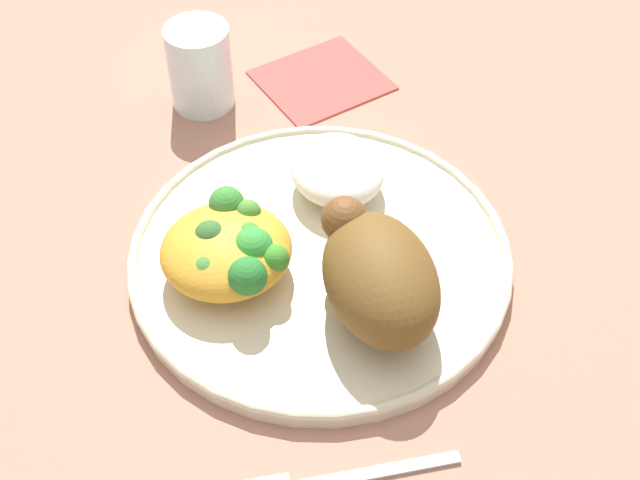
{
  "coord_description": "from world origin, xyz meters",
  "views": [
    {
      "loc": [
        -0.42,
        0.12,
        0.5
      ],
      "look_at": [
        0.0,
        0.0,
        0.03
      ],
      "focal_mm": 48.98,
      "sensor_mm": 36.0,
      "label": 1
    }
  ],
  "objects_px": {
    "fork": "(335,479)",
    "napkin": "(322,79)",
    "plate": "(320,256)",
    "mac_cheese_with_broccoli": "(229,249)",
    "rice_pile": "(337,170)",
    "water_glass": "(200,67)",
    "roasted_chicken": "(378,275)"
  },
  "relations": [
    {
      "from": "roasted_chicken",
      "to": "mac_cheese_with_broccoli",
      "type": "height_order",
      "value": "roasted_chicken"
    },
    {
      "from": "mac_cheese_with_broccoli",
      "to": "fork",
      "type": "height_order",
      "value": "mac_cheese_with_broccoli"
    },
    {
      "from": "roasted_chicken",
      "to": "fork",
      "type": "relative_size",
      "value": 0.85
    },
    {
      "from": "plate",
      "to": "fork",
      "type": "bearing_deg",
      "value": 167.35
    },
    {
      "from": "water_glass",
      "to": "plate",
      "type": "bearing_deg",
      "value": -167.18
    },
    {
      "from": "rice_pile",
      "to": "mac_cheese_with_broccoli",
      "type": "bearing_deg",
      "value": 122.84
    },
    {
      "from": "roasted_chicken",
      "to": "mac_cheese_with_broccoli",
      "type": "relative_size",
      "value": 1.25
    },
    {
      "from": "fork",
      "to": "water_glass",
      "type": "distance_m",
      "value": 0.39
    },
    {
      "from": "fork",
      "to": "water_glass",
      "type": "height_order",
      "value": "water_glass"
    },
    {
      "from": "water_glass",
      "to": "napkin",
      "type": "xyz_separation_m",
      "value": [
        -0.0,
        -0.11,
        -0.04
      ]
    },
    {
      "from": "rice_pile",
      "to": "fork",
      "type": "relative_size",
      "value": 0.57
    },
    {
      "from": "napkin",
      "to": "plate",
      "type": "bearing_deg",
      "value": 163.95
    },
    {
      "from": "rice_pile",
      "to": "water_glass",
      "type": "relative_size",
      "value": 1.06
    },
    {
      "from": "plate",
      "to": "fork",
      "type": "xyz_separation_m",
      "value": [
        -0.18,
        0.04,
        -0.01
      ]
    },
    {
      "from": "fork",
      "to": "napkin",
      "type": "xyz_separation_m",
      "value": [
        0.39,
        -0.1,
        -0.0
      ]
    },
    {
      "from": "rice_pile",
      "to": "plate",
      "type": "bearing_deg",
      "value": 152.99
    },
    {
      "from": "plate",
      "to": "water_glass",
      "type": "distance_m",
      "value": 0.22
    },
    {
      "from": "water_glass",
      "to": "napkin",
      "type": "bearing_deg",
      "value": -90.06
    },
    {
      "from": "rice_pile",
      "to": "napkin",
      "type": "relative_size",
      "value": 0.75
    },
    {
      "from": "rice_pile",
      "to": "water_glass",
      "type": "xyz_separation_m",
      "value": [
        0.15,
        0.08,
        0.01
      ]
    },
    {
      "from": "roasted_chicken",
      "to": "rice_pile",
      "type": "distance_m",
      "value": 0.13
    },
    {
      "from": "napkin",
      "to": "mac_cheese_with_broccoli",
      "type": "bearing_deg",
      "value": 149.16
    },
    {
      "from": "fork",
      "to": "napkin",
      "type": "distance_m",
      "value": 0.4
    },
    {
      "from": "fork",
      "to": "mac_cheese_with_broccoli",
      "type": "bearing_deg",
      "value": 9.27
    },
    {
      "from": "plate",
      "to": "napkin",
      "type": "distance_m",
      "value": 0.22
    },
    {
      "from": "mac_cheese_with_broccoli",
      "to": "plate",
      "type": "bearing_deg",
      "value": -88.34
    },
    {
      "from": "plate",
      "to": "mac_cheese_with_broccoli",
      "type": "bearing_deg",
      "value": 91.66
    },
    {
      "from": "plate",
      "to": "rice_pile",
      "type": "relative_size",
      "value": 3.55
    },
    {
      "from": "plate",
      "to": "napkin",
      "type": "height_order",
      "value": "plate"
    },
    {
      "from": "fork",
      "to": "napkin",
      "type": "relative_size",
      "value": 1.33
    },
    {
      "from": "roasted_chicken",
      "to": "napkin",
      "type": "bearing_deg",
      "value": -7.91
    },
    {
      "from": "roasted_chicken",
      "to": "plate",
      "type": "bearing_deg",
      "value": 20.41
    }
  ]
}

